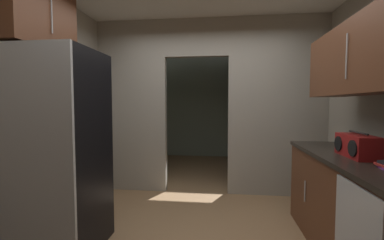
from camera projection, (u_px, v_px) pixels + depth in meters
name	position (u px, v px, depth m)	size (l,w,h in m)	color
kitchen_partition	(211.00, 102.00, 4.02)	(3.53, 0.12, 2.70)	#9E998C
adjoining_room_shell	(213.00, 106.00, 6.00)	(3.53, 2.94, 2.70)	gray
refrigerator	(55.00, 152.00, 2.44)	(0.82, 0.76, 1.89)	black
lower_cabinet_run	(364.00, 213.00, 2.18)	(0.70, 2.06, 0.93)	brown
upper_cabinet_counterside	(370.00, 56.00, 2.10)	(0.36, 1.86, 0.62)	brown
upper_cabinet_fridgeside	(34.00, 10.00, 2.48)	(0.36, 0.90, 0.76)	brown
boombox	(357.00, 146.00, 2.23)	(0.21, 0.44, 0.22)	maroon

